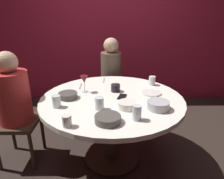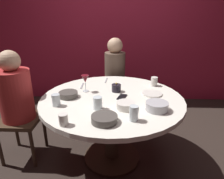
% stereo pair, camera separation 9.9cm
% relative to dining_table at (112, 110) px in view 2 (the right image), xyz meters
% --- Properties ---
extents(ground_plane, '(8.00, 8.00, 0.00)m').
position_rel_dining_table_xyz_m(ground_plane, '(0.00, 0.00, -0.58)').
color(ground_plane, '#2D231E').
extents(back_wall, '(6.00, 0.10, 2.60)m').
position_rel_dining_table_xyz_m(back_wall, '(0.00, 1.71, 0.72)').
color(back_wall, maroon).
rests_on(back_wall, ground).
extents(dining_table, '(1.38, 1.38, 0.72)m').
position_rel_dining_table_xyz_m(dining_table, '(0.00, 0.00, 0.00)').
color(dining_table, silver).
rests_on(dining_table, ground).
extents(seated_diner_left, '(0.40, 0.40, 1.17)m').
position_rel_dining_table_xyz_m(seated_diner_left, '(-0.96, 0.00, 0.14)').
color(seated_diner_left, '#3F2D1E').
rests_on(seated_diner_left, ground).
extents(seated_diner_back, '(0.40, 0.40, 1.18)m').
position_rel_dining_table_xyz_m(seated_diner_back, '(0.00, 0.96, 0.15)').
color(seated_diner_back, '#3F2D1E').
rests_on(seated_diner_back, ground).
extents(candle_holder, '(0.10, 0.10, 0.10)m').
position_rel_dining_table_xyz_m(candle_holder, '(0.04, 0.15, 0.18)').
color(candle_holder, black).
rests_on(candle_holder, dining_table).
extents(wine_glass, '(0.08, 0.08, 0.18)m').
position_rel_dining_table_xyz_m(wine_glass, '(-0.28, 0.14, 0.27)').
color(wine_glass, silver).
rests_on(wine_glass, dining_table).
extents(dinner_plate, '(0.20, 0.20, 0.01)m').
position_rel_dining_table_xyz_m(dinner_plate, '(0.40, 0.09, 0.15)').
color(dinner_plate, silver).
rests_on(dinner_plate, dining_table).
extents(cell_phone, '(0.11, 0.15, 0.01)m').
position_rel_dining_table_xyz_m(cell_phone, '(0.10, -0.00, 0.15)').
color(cell_phone, black).
rests_on(cell_phone, dining_table).
extents(bowl_serving_large, '(0.19, 0.19, 0.07)m').
position_rel_dining_table_xyz_m(bowl_serving_large, '(0.39, -0.26, 0.18)').
color(bowl_serving_large, '#B7B7BC').
rests_on(bowl_serving_large, dining_table).
extents(bowl_salad_center, '(0.20, 0.20, 0.05)m').
position_rel_dining_table_xyz_m(bowl_salad_center, '(-0.04, -0.47, 0.17)').
color(bowl_salad_center, '#4C4742').
rests_on(bowl_salad_center, dining_table).
extents(bowl_small_white, '(0.18, 0.18, 0.05)m').
position_rel_dining_table_xyz_m(bowl_small_white, '(-0.42, -0.01, 0.17)').
color(bowl_small_white, '#4C4742').
rests_on(bowl_small_white, dining_table).
extents(bowl_sauce_side, '(0.16, 0.16, 0.06)m').
position_rel_dining_table_xyz_m(bowl_sauce_side, '(0.13, -0.24, 0.17)').
color(bowl_sauce_side, silver).
rests_on(bowl_sauce_side, dining_table).
extents(cup_near_candle, '(0.07, 0.07, 0.11)m').
position_rel_dining_table_xyz_m(cup_near_candle, '(-0.48, -0.21, 0.20)').
color(cup_near_candle, silver).
rests_on(cup_near_candle, dining_table).
extents(cup_by_left_diner, '(0.08, 0.08, 0.11)m').
position_rel_dining_table_xyz_m(cup_by_left_diner, '(-0.11, -0.26, 0.20)').
color(cup_by_left_diner, silver).
rests_on(cup_by_left_diner, dining_table).
extents(cup_by_right_diner, '(0.07, 0.07, 0.09)m').
position_rel_dining_table_xyz_m(cup_by_right_diner, '(-0.33, -0.53, 0.19)').
color(cup_by_right_diner, silver).
rests_on(cup_by_right_diner, dining_table).
extents(cup_center_front, '(0.07, 0.07, 0.12)m').
position_rel_dining_table_xyz_m(cup_center_front, '(0.18, -0.44, 0.20)').
color(cup_center_front, silver).
rests_on(cup_center_front, dining_table).
extents(cup_far_edge, '(0.07, 0.07, 0.10)m').
position_rel_dining_table_xyz_m(cup_far_edge, '(0.46, 0.35, 0.19)').
color(cup_far_edge, silver).
rests_on(cup_far_edge, dining_table).
extents(fork_near_plate, '(0.02, 0.18, 0.01)m').
position_rel_dining_table_xyz_m(fork_near_plate, '(-0.35, 0.31, 0.15)').
color(fork_near_plate, '#B7B7BC').
rests_on(fork_near_plate, dining_table).
extents(knife_near_plate, '(0.03, 0.18, 0.01)m').
position_rel_dining_table_xyz_m(knife_near_plate, '(-0.09, 0.51, 0.15)').
color(knife_near_plate, '#B7B7BC').
rests_on(knife_near_plate, dining_table).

